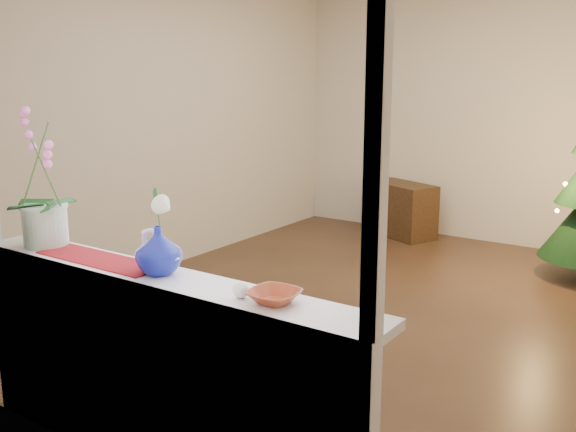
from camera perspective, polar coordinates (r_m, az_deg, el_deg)
name	(u,v)px	position (r m, az deg, el deg)	size (l,w,h in m)	color
ground	(390,311)	(4.99, 9.07, -8.34)	(5.00, 5.00, 0.00)	#372316
wall_back	(501,115)	(7.03, 18.39, 8.52)	(4.50, 0.10, 2.70)	beige
wall_front	(130,180)	(2.65, -13.89, 3.13)	(4.50, 0.10, 2.70)	beige
wall_left	(170,120)	(5.99, -10.47, 8.35)	(0.10, 5.00, 2.70)	beige
window_apron	(148,384)	(2.96, -12.35, -14.39)	(2.20, 0.08, 0.88)	white
windowsill	(158,278)	(2.84, -11.46, -5.46)	(2.20, 0.26, 0.04)	white
window_frame	(131,91)	(2.64, -13.80, 10.73)	(2.22, 0.06, 1.60)	white
runner	(100,259)	(3.11, -16.38, -3.71)	(0.70, 0.20, 0.01)	maroon
orchid_pot	(41,178)	(3.39, -21.09, 3.16)	(0.24, 0.24, 0.69)	beige
swan	(160,253)	(2.83, -11.33, -3.21)	(0.21, 0.10, 0.18)	silver
blue_vase	(158,247)	(2.81, -11.45, -2.70)	(0.23, 0.23, 0.24)	#070F68
lily	(156,198)	(2.76, -11.64, 1.55)	(0.13, 0.08, 0.18)	silver
paperweight	(241,290)	(2.49, -4.21, -6.56)	(0.07, 0.07, 0.07)	white
amber_dish	(274,297)	(2.44, -1.24, -7.23)	(0.17, 0.17, 0.04)	maroon
side_table	(401,210)	(7.20, 9.97, 0.57)	(0.79, 0.39, 0.59)	black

